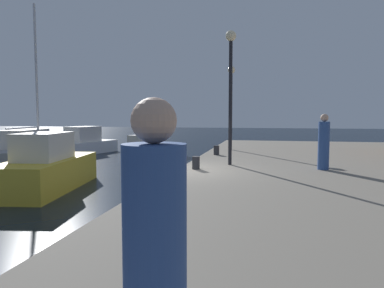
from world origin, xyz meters
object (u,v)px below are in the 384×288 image
(lamp_post_mid_promenade, at_px, (231,74))
(person_far_corner, at_px, (155,276))
(sailboat_grey, at_px, (28,152))
(bollard_north, at_px, (216,150))
(motorboat_white, at_px, (83,144))
(bollard_south, at_px, (196,163))
(motorboat_blue, at_px, (155,150))
(lamp_post_far_end, at_px, (231,92))
(motorboat_yellow, at_px, (47,168))
(person_mid_promenade, at_px, (324,144))

(lamp_post_mid_promenade, distance_m, person_far_corner, 10.76)
(sailboat_grey, xyz_separation_m, bollard_north, (9.08, 0.03, 0.29))
(bollard_north, bearing_deg, motorboat_white, 147.12)
(sailboat_grey, xyz_separation_m, motorboat_white, (-0.46, 6.20, -0.07))
(bollard_south, bearing_deg, motorboat_white, 132.45)
(bollard_south, bearing_deg, bollard_north, 89.25)
(sailboat_grey, bearing_deg, bollard_south, -24.81)
(motorboat_white, xyz_separation_m, lamp_post_mid_promenade, (10.43, -9.15, 3.22))
(sailboat_grey, relative_size, bollard_north, 19.92)
(motorboat_blue, height_order, person_far_corner, person_far_corner)
(motorboat_white, relative_size, lamp_post_mid_promenade, 1.12)
(lamp_post_far_end, relative_size, bollard_north, 10.10)
(motorboat_blue, bearing_deg, lamp_post_far_end, -19.59)
(motorboat_blue, bearing_deg, lamp_post_mid_promenade, -54.78)
(motorboat_yellow, bearing_deg, motorboat_blue, 83.05)
(motorboat_yellow, distance_m, person_far_corner, 11.19)
(bollard_south, bearing_deg, person_far_corner, -80.07)
(bollard_south, xyz_separation_m, bollard_north, (0.05, 4.20, 0.00))
(motorboat_white, distance_m, bollard_north, 11.37)
(lamp_post_mid_promenade, distance_m, bollard_south, 3.25)
(person_mid_promenade, bearing_deg, bollard_south, -169.46)
(motorboat_blue, distance_m, lamp_post_mid_promenade, 9.15)
(motorboat_blue, distance_m, bollard_north, 5.69)
(motorboat_white, relative_size, bollard_north, 12.64)
(motorboat_white, height_order, person_mid_promenade, person_mid_promenade)
(sailboat_grey, bearing_deg, bollard_north, 0.18)
(lamp_post_far_end, height_order, bollard_south, lamp_post_far_end)
(motorboat_white, relative_size, bollard_south, 12.64)
(person_mid_promenade, bearing_deg, person_far_corner, -102.77)
(motorboat_white, bearing_deg, lamp_post_mid_promenade, -41.26)
(lamp_post_mid_promenade, bearing_deg, sailboat_grey, 163.52)
(lamp_post_far_end, distance_m, person_far_corner, 16.07)
(bollard_south, distance_m, bollard_north, 4.20)
(sailboat_grey, xyz_separation_m, lamp_post_far_end, (9.45, 2.45, 2.88))
(lamp_post_mid_promenade, height_order, bollard_south, lamp_post_mid_promenade)
(motorboat_blue, bearing_deg, person_far_corner, -72.22)
(sailboat_grey, bearing_deg, lamp_post_far_end, 14.55)
(motorboat_yellow, height_order, person_far_corner, person_far_corner)
(motorboat_yellow, xyz_separation_m, sailboat_grey, (-4.01, 4.50, -0.01))
(motorboat_blue, xyz_separation_m, person_mid_promenade, (7.87, -7.47, 1.06))
(sailboat_grey, relative_size, person_far_corner, 4.46)
(motorboat_white, bearing_deg, bollard_north, -32.88)
(lamp_post_far_end, bearing_deg, bollard_south, -93.62)
(lamp_post_far_end, bearing_deg, motorboat_white, 159.29)
(sailboat_grey, distance_m, motorboat_white, 6.22)
(bollard_south, relative_size, person_mid_promenade, 0.23)
(motorboat_yellow, bearing_deg, sailboat_grey, 131.68)
(lamp_post_far_end, height_order, person_mid_promenade, lamp_post_far_end)
(motorboat_blue, xyz_separation_m, motorboat_white, (-5.51, 2.18, 0.09))
(sailboat_grey, bearing_deg, motorboat_yellow, -48.32)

